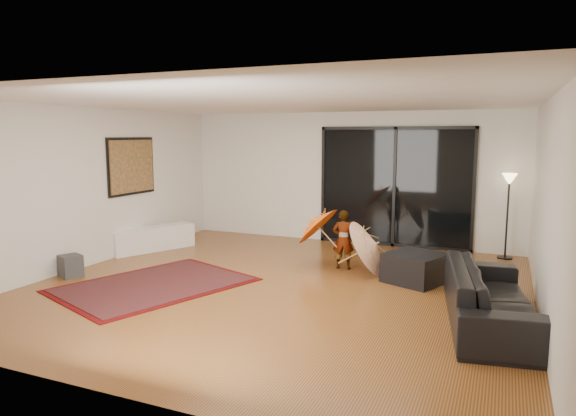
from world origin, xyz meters
The scene contains 17 objects.
floor centered at (0.00, 0.00, 0.00)m, with size 7.00×7.00×0.00m, color brown.
ceiling centered at (0.00, 0.00, 2.70)m, with size 7.00×7.00×0.00m, color white.
wall_back centered at (0.00, 3.50, 1.35)m, with size 7.00×7.00×0.00m, color silver.
wall_front centered at (0.00, -3.50, 1.35)m, with size 7.00×7.00×0.00m, color silver.
wall_left centered at (-3.50, 0.00, 1.35)m, with size 7.00×7.00×0.00m, color silver.
wall_right centered at (3.50, 0.00, 1.35)m, with size 7.00×7.00×0.00m, color silver.
sliding_door centered at (1.00, 3.47, 1.20)m, with size 3.06×0.07×2.40m.
painting centered at (-3.46, 1.00, 1.65)m, with size 0.04×1.28×1.08m.
media_console centered at (-3.25, 1.26, 0.23)m, with size 0.41×1.66×0.46m, color white.
speaker centered at (-3.25, -0.80, 0.17)m, with size 0.30×0.30×0.35m, color #424244.
persian_rug centered at (-1.73, -0.68, 0.01)m, with size 2.73×3.18×0.02m.
sofa centered at (2.95, -0.43, 0.35)m, with size 2.37×0.93×0.69m, color black.
ottoman centered at (1.84, 1.03, 0.22)m, with size 0.78×0.78×0.45m, color black.
floor_lamp centered at (3.10, 3.22, 1.23)m, with size 0.27×0.27×1.55m.
child centered at (0.59, 1.35, 0.50)m, with size 0.36×0.24×1.00m, color #999999.
parasol_orange centered at (0.04, 1.30, 0.73)m, with size 0.72×0.85×0.88m.
parasol_white centered at (1.19, 1.20, 0.50)m, with size 0.67×0.98×0.99m.
Camera 1 is at (3.03, -6.74, 2.24)m, focal length 32.00 mm.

